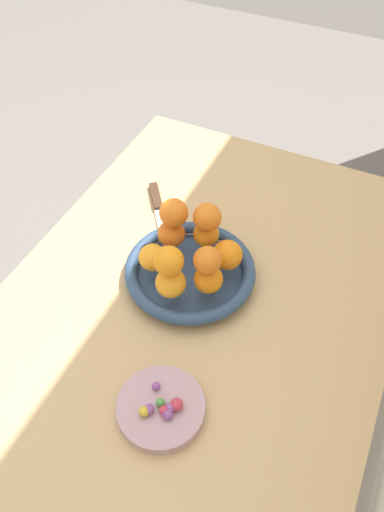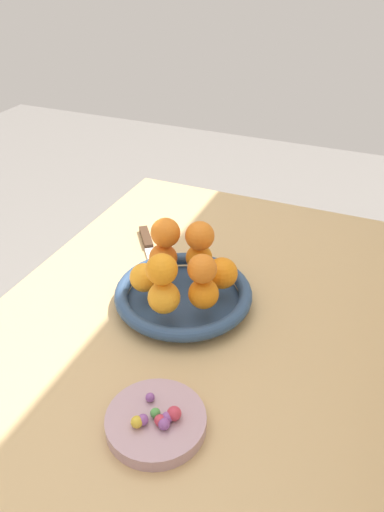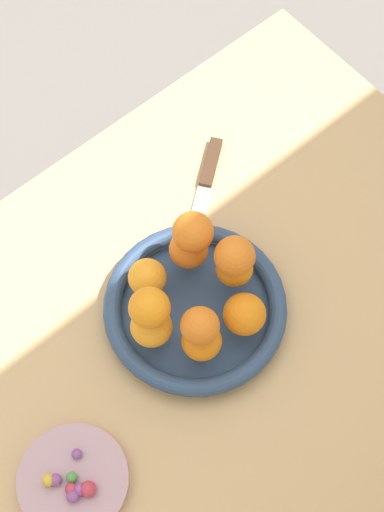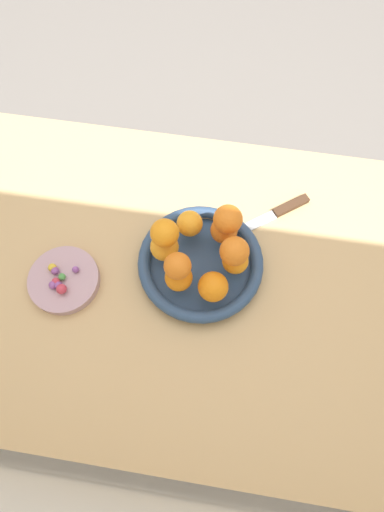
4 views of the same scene
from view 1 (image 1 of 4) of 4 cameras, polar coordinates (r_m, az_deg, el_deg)
ground_plane at (r=1.66m, az=0.24°, el=-20.41°), size 6.00×6.00×0.00m
dining_table at (r=1.08m, az=0.35°, el=-7.88°), size 1.10×0.76×0.74m
fruit_bowl at (r=1.02m, az=-0.23°, el=-1.78°), size 0.27×0.27×0.04m
candy_dish at (r=0.88m, az=-3.57°, el=-16.95°), size 0.15×0.15×0.02m
orange_0 at (r=0.99m, az=-4.53°, el=-0.17°), size 0.06×0.06×0.06m
orange_1 at (r=0.94m, az=-2.45°, el=-3.07°), size 0.06×0.06×0.06m
orange_2 at (r=0.95m, az=1.88°, el=-2.65°), size 0.06×0.06×0.06m
orange_3 at (r=0.99m, az=4.06°, el=0.13°), size 0.06×0.06×0.06m
orange_4 at (r=1.03m, az=1.63°, el=2.51°), size 0.05×0.05×0.05m
orange_5 at (r=1.03m, az=-2.38°, el=2.56°), size 0.06×0.06×0.06m
orange_6 at (r=0.90m, az=-2.69°, el=-0.56°), size 0.06×0.06×0.06m
orange_7 at (r=0.91m, az=1.77°, el=-0.47°), size 0.05×0.05×0.05m
orange_8 at (r=0.99m, az=-2.11°, el=4.95°), size 0.06×0.06×0.06m
orange_9 at (r=0.99m, az=1.75°, el=4.45°), size 0.06×0.06×0.06m
candy_ball_0 at (r=0.85m, az=-3.21°, el=-17.20°), size 0.02×0.02×0.02m
candy_ball_1 at (r=0.86m, az=-1.75°, el=-16.59°), size 0.02×0.02×0.02m
candy_ball_2 at (r=0.86m, az=-2.48°, el=-16.95°), size 0.02×0.02×0.02m
candy_ball_3 at (r=0.88m, az=-4.13°, el=-14.62°), size 0.01×0.01×0.01m
candy_ball_4 at (r=0.86m, az=-3.65°, el=-16.38°), size 0.02×0.02×0.02m
candy_ball_5 at (r=0.86m, az=-4.92°, el=-17.05°), size 0.02×0.02×0.02m
candy_ball_6 at (r=0.85m, az=-2.81°, el=-17.63°), size 0.02×0.02×0.02m
candy_ball_7 at (r=0.86m, az=-5.52°, el=-17.26°), size 0.02×0.02×0.02m
knife at (r=1.16m, az=-3.68°, el=4.74°), size 0.22×0.17×0.01m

